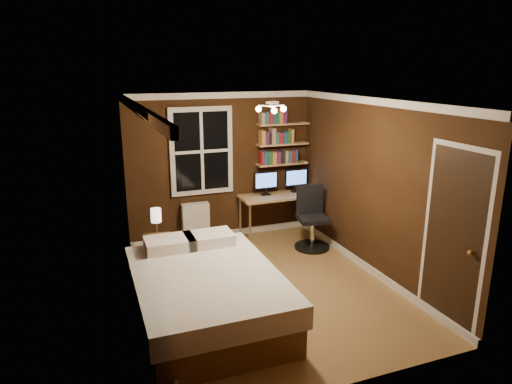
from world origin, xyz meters
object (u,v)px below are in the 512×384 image
object	(u,v)px
bed	(206,294)
monitor_right	(296,181)
bedside_lamp	(156,223)
radiator	(196,223)
monitor_left	(266,183)
desk	(284,198)
nightstand	(158,253)
desk_lamp	(324,181)
office_chair	(312,224)

from	to	relation	value
bed	monitor_right	xyz separation A→B (m)	(2.28, 2.35, 0.63)
bedside_lamp	bed	bearing A→B (deg)	-79.48
radiator	monitor_right	xyz separation A→B (m)	(1.81, -0.12, 0.61)
monitor_left	desk	bearing A→B (deg)	-14.26
bed	monitor_right	distance (m)	3.34
nightstand	desk_lamp	distance (m)	3.13
bed	bedside_lamp	bearing A→B (deg)	100.75
monitor_right	desk	bearing A→B (deg)	-163.80
radiator	desk	bearing A→B (deg)	-7.17
nightstand	desk	distance (m)	2.44
desk	desk_lamp	size ratio (longest dim) A/B	3.56
desk	office_chair	xyz separation A→B (m)	(0.19, -0.71, -0.28)
desk_lamp	office_chair	distance (m)	0.93
monitor_left	bedside_lamp	bearing A→B (deg)	-160.05
bed	nightstand	distance (m)	1.65
desk	monitor_left	distance (m)	0.42
nightstand	monitor_right	distance (m)	2.78
desk	monitor_left	bearing A→B (deg)	165.74
desk	desk_lamp	distance (m)	0.76
bed	desk_lamp	bearing A→B (deg)	38.09
nightstand	office_chair	xyz separation A→B (m)	(2.50, -0.06, 0.15)
desk_lamp	monitor_left	bearing A→B (deg)	166.20
nightstand	monitor_right	xyz separation A→B (m)	(2.59, 0.73, 0.70)
bed	office_chair	xyz separation A→B (m)	(2.20, 1.56, 0.07)
bed	desk	bearing A→B (deg)	48.64
nightstand	office_chair	size ratio (longest dim) A/B	0.48
radiator	office_chair	size ratio (longest dim) A/B	0.66
bedside_lamp	desk	bearing A→B (deg)	15.68
desk	bed	bearing A→B (deg)	-131.59
nightstand	bedside_lamp	distance (m)	0.46
bed	bedside_lamp	xyz separation A→B (m)	(-0.30, 1.62, 0.39)
nightstand	desk	world-z (taller)	desk
radiator	office_chair	xyz separation A→B (m)	(1.73, -0.91, 0.06)
bedside_lamp	desk	xyz separation A→B (m)	(2.32, 0.65, -0.03)
radiator	monitor_left	world-z (taller)	monitor_left
monitor_left	office_chair	world-z (taller)	monitor_left
radiator	desk_lamp	distance (m)	2.35
bedside_lamp	radiator	distance (m)	1.20
nightstand	desk	bearing A→B (deg)	23.68
radiator	bedside_lamp	bearing A→B (deg)	-132.45
desk	monitor_right	xyz separation A→B (m)	(0.27, 0.08, 0.27)
monitor_right	desk_lamp	distance (m)	0.49
radiator	office_chair	world-z (taller)	office_chair
monitor_right	office_chair	world-z (taller)	monitor_right
monitor_left	bed	bearing A→B (deg)	-126.00
bed	nightstand	size ratio (longest dim) A/B	4.53
office_chair	radiator	bearing A→B (deg)	163.04
bedside_lamp	desk_lamp	world-z (taller)	desk_lamp
nightstand	office_chair	world-z (taller)	office_chair
bedside_lamp	office_chair	distance (m)	2.52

